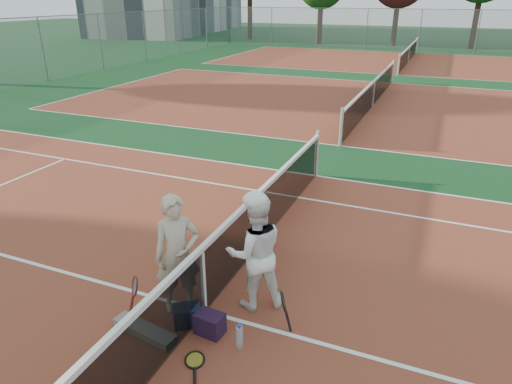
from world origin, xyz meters
TOP-DOWN VIEW (x-y plane):
  - ground at (0.00, 0.00)m, footprint 130.00×130.00m
  - court_main at (0.00, 0.00)m, footprint 23.77×10.97m
  - court_far_a at (0.00, 13.50)m, footprint 23.77×10.97m
  - court_far_b at (0.00, 27.00)m, footprint 23.77×10.97m
  - net_main at (0.00, 0.00)m, footprint 0.10×10.98m
  - net_far_a at (0.00, 13.50)m, footprint 0.10×10.98m
  - net_far_b at (0.00, 27.00)m, footprint 0.10×10.98m
  - fence_back at (0.00, 34.00)m, footprint 32.00×0.06m
  - player_a at (-0.35, -0.03)m, footprint 0.72×0.70m
  - player_b at (0.56, 0.44)m, footprint 1.00×0.95m
  - racket_red at (-0.80, -0.40)m, footprint 0.32×0.31m
  - racket_black_held at (1.11, 0.03)m, footprint 0.26×0.31m
  - racket_spare at (0.33, -0.85)m, footprint 0.53×0.65m
  - sports_bag_navy at (-0.08, -0.31)m, footprint 0.42×0.39m
  - sports_bag_purple at (0.27, -0.35)m, footprint 0.38×0.27m
  - net_cover_canvas at (-0.50, -0.68)m, footprint 0.95×0.36m
  - water_bottle at (0.72, -0.44)m, footprint 0.09×0.09m

SIDE VIEW (x-z plane):
  - ground at x=0.00m, z-range 0.00..0.00m
  - court_main at x=0.00m, z-range 0.00..0.01m
  - court_far_a at x=0.00m, z-range 0.00..0.01m
  - court_far_b at x=0.00m, z-range 0.00..0.01m
  - racket_spare at x=0.33m, z-range 0.00..0.03m
  - net_cover_canvas at x=-0.50m, z-range 0.00..0.10m
  - sports_bag_navy at x=-0.08m, z-range 0.00..0.28m
  - sports_bag_purple at x=0.27m, z-range 0.00..0.29m
  - water_bottle at x=0.72m, z-range 0.00..0.30m
  - racket_red at x=-0.80m, z-range 0.00..0.59m
  - racket_black_held at x=1.11m, z-range 0.00..0.59m
  - net_main at x=0.00m, z-range 0.00..1.02m
  - net_far_a at x=0.00m, z-range 0.00..1.02m
  - net_far_b at x=0.00m, z-range 0.00..1.02m
  - player_b at x=0.56m, z-range 0.00..1.62m
  - player_a at x=-0.35m, z-range 0.00..1.67m
  - fence_back at x=0.00m, z-range 0.00..3.00m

